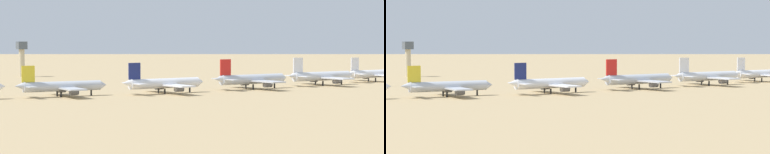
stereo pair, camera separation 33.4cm
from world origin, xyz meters
The scene contains 9 objects.
ground centered at (0.00, 0.00, 0.00)m, with size 4000.00×4000.00×0.00m, color tan.
ridge_east centered at (279.68, 937.20, 47.66)m, with size 277.49×171.86×95.33m, color gray.
ridge_far_east centered at (610.03, 1154.29, 41.82)m, with size 345.10×281.06×83.65m, color #7B675D.
parked_jet_yellow_2 centered at (-42.48, 12.92, 3.96)m, with size 36.60×30.79×12.09m.
parked_jet_navy_3 centered at (-1.82, 5.29, 4.16)m, with size 38.33×32.14×12.68m.
parked_jet_red_4 centered at (43.12, 6.43, 4.37)m, with size 40.36×33.86×13.34m.
parked_jet_white_5 centered at (86.05, 9.02, 4.38)m, with size 40.27×33.65×13.35m.
parked_jet_white_6 centered at (127.85, 15.65, 4.13)m, with size 38.09×31.89×12.61m.
control_tower centered at (-6.67, 159.35, 12.25)m, with size 5.20×5.20×20.30m.
Camera 1 is at (-149.70, -248.16, 22.51)m, focal length 68.44 mm.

